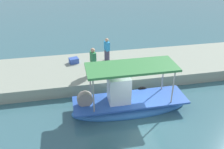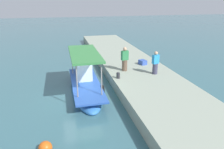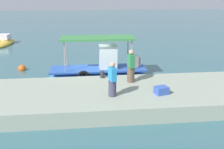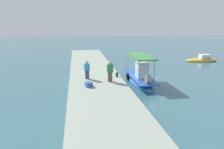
{
  "view_description": "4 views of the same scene",
  "coord_description": "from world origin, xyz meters",
  "px_view_note": "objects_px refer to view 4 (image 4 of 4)",
  "views": [
    {
      "loc": [
        3.54,
        9.74,
        7.91
      ],
      "look_at": [
        1.03,
        -2.87,
        0.91
      ],
      "focal_mm": 37.99,
      "sensor_mm": 36.0,
      "label": 1
    },
    {
      "loc": [
        -12.3,
        0.98,
        5.84
      ],
      "look_at": [
        0.26,
        -2.08,
        1.18
      ],
      "focal_mm": 34.13,
      "sensor_mm": 36.0,
      "label": 2
    },
    {
      "loc": [
        -0.41,
        -16.92,
        5.48
      ],
      "look_at": [
        1.22,
        -2.23,
        0.79
      ],
      "focal_mm": 43.0,
      "sensor_mm": 36.0,
      "label": 3
    },
    {
      "loc": [
        19.32,
        -6.23,
        5.85
      ],
      "look_at": [
        0.52,
        -3.04,
        0.94
      ],
      "focal_mm": 33.94,
      "sensor_mm": 36.0,
      "label": 4
    }
  ],
  "objects_px": {
    "fisherman_near_bollard": "(87,71)",
    "moored_boat_near": "(202,60)",
    "cargo_crate": "(89,84)",
    "fisherman_by_crate": "(110,72)",
    "marker_buoy": "(145,69)",
    "mooring_bollard": "(117,75)",
    "main_fishing_boat": "(140,78)"
  },
  "relations": [
    {
      "from": "main_fishing_boat",
      "to": "moored_boat_near",
      "type": "xyz_separation_m",
      "value": [
        -9.29,
        12.26,
        -0.3
      ]
    },
    {
      "from": "mooring_bollard",
      "to": "marker_buoy",
      "type": "relative_size",
      "value": 0.71
    },
    {
      "from": "fisherman_by_crate",
      "to": "moored_boat_near",
      "type": "relative_size",
      "value": 0.37
    },
    {
      "from": "mooring_bollard",
      "to": "marker_buoy",
      "type": "distance_m",
      "value": 7.08
    },
    {
      "from": "main_fishing_boat",
      "to": "mooring_bollard",
      "type": "distance_m",
      "value": 2.26
    },
    {
      "from": "fisherman_near_bollard",
      "to": "mooring_bollard",
      "type": "xyz_separation_m",
      "value": [
        -0.26,
        2.77,
        -0.55
      ]
    },
    {
      "from": "moored_boat_near",
      "to": "fisherman_by_crate",
      "type": "bearing_deg",
      "value": -55.01
    },
    {
      "from": "fisherman_near_bollard",
      "to": "cargo_crate",
      "type": "xyz_separation_m",
      "value": [
        2.34,
        -0.0,
        -0.56
      ]
    },
    {
      "from": "fisherman_near_bollard",
      "to": "marker_buoy",
      "type": "xyz_separation_m",
      "value": [
        -5.64,
        7.3,
        -1.37
      ]
    },
    {
      "from": "moored_boat_near",
      "to": "marker_buoy",
      "type": "bearing_deg",
      "value": -68.59
    },
    {
      "from": "fisherman_by_crate",
      "to": "marker_buoy",
      "type": "height_order",
      "value": "fisherman_by_crate"
    },
    {
      "from": "fisherman_near_bollard",
      "to": "cargo_crate",
      "type": "relative_size",
      "value": 2.72
    },
    {
      "from": "fisherman_near_bollard",
      "to": "moored_boat_near",
      "type": "xyz_separation_m",
      "value": [
        -9.54,
        17.24,
        -1.3
      ]
    },
    {
      "from": "cargo_crate",
      "to": "moored_boat_near",
      "type": "bearing_deg",
      "value": 124.58
    },
    {
      "from": "cargo_crate",
      "to": "fisherman_near_bollard",
      "type": "bearing_deg",
      "value": 179.99
    },
    {
      "from": "mooring_bollard",
      "to": "marker_buoy",
      "type": "xyz_separation_m",
      "value": [
        -5.39,
        4.52,
        -0.82
      ]
    },
    {
      "from": "main_fishing_boat",
      "to": "cargo_crate",
      "type": "xyz_separation_m",
      "value": [
        2.6,
        -4.98,
        0.44
      ]
    },
    {
      "from": "fisherman_near_bollard",
      "to": "moored_boat_near",
      "type": "height_order",
      "value": "fisherman_near_bollard"
    },
    {
      "from": "marker_buoy",
      "to": "cargo_crate",
      "type": "bearing_deg",
      "value": -42.42
    },
    {
      "from": "main_fishing_boat",
      "to": "fisherman_by_crate",
      "type": "distance_m",
      "value": 3.58
    },
    {
      "from": "marker_buoy",
      "to": "moored_boat_near",
      "type": "relative_size",
      "value": 0.12
    },
    {
      "from": "fisherman_by_crate",
      "to": "marker_buoy",
      "type": "relative_size",
      "value": 3.18
    },
    {
      "from": "main_fishing_boat",
      "to": "marker_buoy",
      "type": "height_order",
      "value": "main_fishing_boat"
    },
    {
      "from": "marker_buoy",
      "to": "fisherman_near_bollard",
      "type": "bearing_deg",
      "value": -52.27
    },
    {
      "from": "main_fishing_boat",
      "to": "marker_buoy",
      "type": "relative_size",
      "value": 11.43
    },
    {
      "from": "cargo_crate",
      "to": "mooring_bollard",
      "type": "bearing_deg",
      "value": 133.16
    },
    {
      "from": "cargo_crate",
      "to": "main_fishing_boat",
      "type": "bearing_deg",
      "value": 117.53
    },
    {
      "from": "fisherman_near_bollard",
      "to": "fisherman_by_crate",
      "type": "height_order",
      "value": "fisherman_by_crate"
    },
    {
      "from": "fisherman_by_crate",
      "to": "moored_boat_near",
      "type": "height_order",
      "value": "fisherman_by_crate"
    },
    {
      "from": "fisherman_near_bollard",
      "to": "mooring_bollard",
      "type": "distance_m",
      "value": 2.84
    },
    {
      "from": "main_fishing_boat",
      "to": "fisherman_by_crate",
      "type": "xyz_separation_m",
      "value": [
        1.46,
        -3.1,
        1.06
      ]
    },
    {
      "from": "fisherman_near_bollard",
      "to": "cargo_crate",
      "type": "height_order",
      "value": "fisherman_near_bollard"
    }
  ]
}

